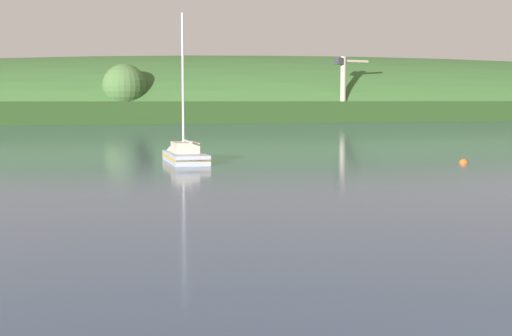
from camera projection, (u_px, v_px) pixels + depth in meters
The scene contains 4 objects.
far_shoreline_hill at pixel (310, 116), 228.62m from camera, with size 575.13×146.33×38.29m.
dockside_crane at pixel (344, 91), 192.71m from camera, with size 10.11×5.08×16.87m.
sailboat_midwater_white at pixel (183, 157), 65.87m from camera, with size 3.86×9.46×14.55m.
mooring_buoy_midchannel at pixel (463, 163), 64.40m from camera, with size 0.74×0.74×0.82m.
Camera 1 is at (-8.22, -11.63, 5.60)m, focal length 51.06 mm.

